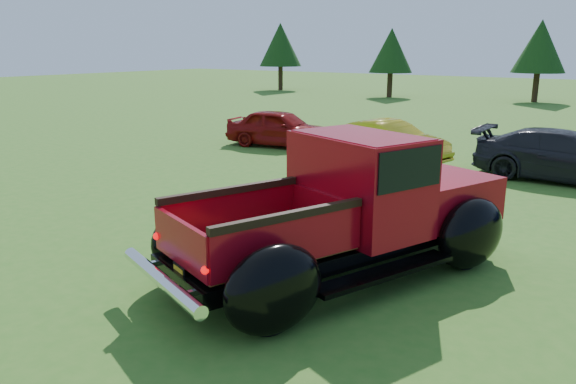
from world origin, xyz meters
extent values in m
plane|color=#32641C|center=(0.00, 0.00, 0.00)|extent=(120.00, 120.00, 0.00)
cylinder|color=#332114|center=(-22.00, 30.00, 0.94)|extent=(0.36, 0.36, 1.87)
cone|color=black|center=(-22.00, 30.00, 3.54)|extent=(3.33, 3.33, 3.33)
cylinder|color=#332114|center=(-12.00, 29.00, 0.83)|extent=(0.36, 0.36, 1.66)
cone|color=black|center=(-12.00, 29.00, 3.13)|extent=(2.94, 2.94, 2.94)
cylinder|color=#332114|center=(-3.00, 31.00, 0.90)|extent=(0.36, 0.36, 1.80)
cone|color=black|center=(-3.00, 31.00, 3.40)|extent=(3.20, 3.20, 3.20)
cylinder|color=black|center=(-0.70, -1.44, 0.45)|extent=(0.57, 0.94, 0.90)
cylinder|color=black|center=(1.10, -2.10, 0.45)|extent=(0.57, 0.94, 0.90)
cylinder|color=black|center=(0.54, 1.95, 0.45)|extent=(0.57, 0.94, 0.90)
cylinder|color=black|center=(2.34, 1.29, 0.45)|extent=(0.57, 0.94, 0.90)
cube|color=black|center=(0.84, -0.02, 0.51)|extent=(3.31, 5.53, 0.23)
cube|color=maroon|center=(1.48, 1.73, 0.97)|extent=(2.38, 2.25, 0.70)
cube|color=silver|center=(1.78, 2.54, 0.96)|extent=(1.72, 0.69, 0.56)
cube|color=maroon|center=(0.98, 0.35, 1.35)|extent=(2.33, 1.91, 1.47)
cube|color=black|center=(0.98, 0.35, 1.75)|extent=(2.34, 1.82, 0.56)
cube|color=maroon|center=(0.98, 0.35, 2.05)|extent=(2.21, 1.77, 0.09)
cube|color=brown|center=(0.35, -1.35, 0.70)|extent=(2.21, 2.64, 0.06)
cube|color=maroon|center=(-0.36, -1.08, 0.99)|extent=(0.83, 2.14, 0.59)
cube|color=maroon|center=(1.07, -1.61, 0.99)|extent=(0.83, 2.14, 0.59)
cube|color=maroon|center=(0.74, -0.29, 0.99)|extent=(1.45, 0.58, 0.59)
cube|color=maroon|center=(-0.03, -2.41, 0.99)|extent=(1.45, 0.59, 0.59)
cube|color=black|center=(-0.36, -1.08, 1.34)|extent=(0.87, 2.15, 0.10)
cube|color=black|center=(1.07, -1.61, 1.34)|extent=(0.87, 2.15, 0.10)
ellipsoid|color=black|center=(-0.81, -1.40, 0.59)|extent=(0.90, 1.30, 0.99)
ellipsoid|color=black|center=(1.21, -2.14, 0.59)|extent=(0.90, 1.30, 0.99)
ellipsoid|color=black|center=(0.43, 1.99, 0.59)|extent=(0.90, 1.30, 0.99)
ellipsoid|color=black|center=(2.45, 1.25, 0.59)|extent=(0.90, 1.30, 0.99)
cube|color=black|center=(-0.19, 0.30, 0.37)|extent=(1.16, 2.35, 0.07)
cube|color=black|center=(1.83, -0.44, 0.37)|extent=(1.16, 2.35, 0.07)
cylinder|color=silver|center=(-0.13, -2.67, 0.56)|extent=(2.13, 0.93, 0.18)
cube|color=black|center=(-0.05, -2.45, 0.62)|extent=(0.32, 0.13, 0.17)
cube|color=gold|center=(-0.05, -2.46, 0.62)|extent=(0.26, 0.10, 0.11)
sphere|color=#CC0505|center=(-0.72, -2.19, 0.88)|extent=(0.10, 0.10, 0.10)
sphere|color=#CC0505|center=(0.63, -2.69, 0.88)|extent=(0.10, 0.10, 0.10)
imported|color=maroon|center=(-6.50, 8.59, 0.64)|extent=(3.96, 2.13, 1.28)
imported|color=gold|center=(-2.29, 8.40, 0.61)|extent=(3.86, 1.96, 1.21)
imported|color=black|center=(2.51, 8.61, 0.65)|extent=(4.48, 1.83, 1.30)
camera|label=1|loc=(4.85, -7.02, 3.35)|focal=35.00mm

